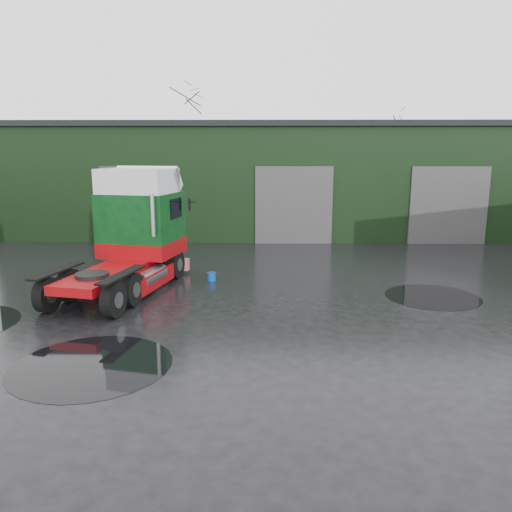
{
  "coord_description": "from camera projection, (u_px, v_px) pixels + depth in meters",
  "views": [
    {
      "loc": [
        0.41,
        -11.9,
        4.79
      ],
      "look_at": [
        0.2,
        2.68,
        1.7
      ],
      "focal_mm": 35.0,
      "sensor_mm": 36.0,
      "label": 1
    }
  ],
  "objects": [
    {
      "name": "puddle_1",
      "position": [
        432.0,
        297.0,
        16.67
      ],
      "size": [
        3.12,
        3.12,
        0.01
      ],
      "primitive_type": "cylinder",
      "color": "black",
      "rests_on": "ground"
    },
    {
      "name": "warehouse",
      "position": [
        288.0,
        177.0,
        31.52
      ],
      "size": [
        32.4,
        12.4,
        6.3
      ],
      "color": "black",
      "rests_on": "ground"
    },
    {
      "name": "tree_back_a",
      "position": [
        186.0,
        151.0,
        41.09
      ],
      "size": [
        4.4,
        4.4,
        9.5
      ],
      "primitive_type": null,
      "color": "black",
      "rests_on": "ground"
    },
    {
      "name": "hero_tractor",
      "position": [
        116.0,
        232.0,
        16.67
      ],
      "size": [
        4.27,
        7.23,
        4.21
      ],
      "primitive_type": null,
      "rotation": [
        0.0,
        0.0,
        -0.22
      ],
      "color": "#083411",
      "rests_on": "ground"
    },
    {
      "name": "wash_bucket",
      "position": [
        211.0,
        277.0,
        18.7
      ],
      "size": [
        0.39,
        0.39,
        0.32
      ],
      "primitive_type": "cylinder",
      "rotation": [
        0.0,
        0.0,
        -0.17
      ],
      "color": "#073D9D",
      "rests_on": "ground"
    },
    {
      "name": "puddle_0",
      "position": [
        92.0,
        365.0,
        11.35
      ],
      "size": [
        3.65,
        3.65,
        0.01
      ],
      "primitive_type": "cylinder",
      "color": "black",
      "rests_on": "ground"
    },
    {
      "name": "ground",
      "position": [
        246.0,
        343.0,
        12.64
      ],
      "size": [
        100.0,
        100.0,
        0.0
      ],
      "primitive_type": "plane",
      "color": "black"
    },
    {
      "name": "tree_back_b",
      "position": [
        379.0,
        163.0,
        41.07
      ],
      "size": [
        4.4,
        4.4,
        7.5
      ],
      "primitive_type": null,
      "color": "black",
      "rests_on": "ground"
    }
  ]
}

